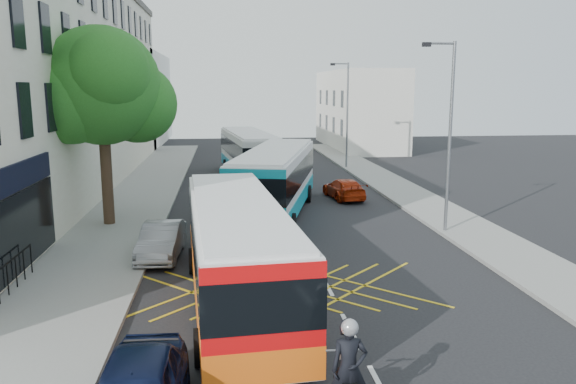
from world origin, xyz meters
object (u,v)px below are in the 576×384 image
object	(u,v)px
street_tree	(101,87)
parked_car_silver	(161,241)
lamp_far	(346,109)
bus_near	(237,251)
bus_mid	(276,180)
distant_car_grey	(263,145)
motorbike	(349,374)
bus_far	(249,153)
red_hatchback	(344,189)
distant_car_dark	(280,144)
lamp_near	(448,127)

from	to	relation	value
street_tree	parked_car_silver	distance (m)	8.15
lamp_far	parked_car_silver	bearing A→B (deg)	-118.05
street_tree	bus_near	size ratio (longest dim) A/B	0.80
bus_near	bus_mid	xyz separation A→B (m)	(2.20, 11.72, 0.11)
parked_car_silver	distant_car_grey	xyz separation A→B (m)	(6.17, 34.15, 0.07)
lamp_far	bus_mid	size ratio (longest dim) A/B	0.67
distant_car_grey	bus_near	bearing A→B (deg)	-88.67
bus_mid	motorbike	xyz separation A→B (m)	(-0.29, -17.96, -0.74)
motorbike	bus_near	bearing A→B (deg)	108.21
motorbike	bus_far	bearing A→B (deg)	92.09
motorbike	distant_car_grey	xyz separation A→B (m)	(1.54, 45.30, -0.26)
parked_car_silver	distant_car_grey	size ratio (longest dim) A/B	0.76
lamp_far	bus_mid	xyz separation A→B (m)	(-6.88, -15.32, -2.89)
bus_far	red_hatchback	world-z (taller)	bus_far
lamp_far	motorbike	world-z (taller)	lamp_far
bus_near	parked_car_silver	distance (m)	5.69
bus_near	bus_mid	distance (m)	11.93
distant_car_grey	parked_car_silver	bearing A→B (deg)	-93.86
bus_mid	motorbike	bearing A→B (deg)	-76.63
lamp_far	parked_car_silver	xyz separation A→B (m)	(-11.80, -22.14, -3.97)
street_tree	distant_car_dark	distance (m)	33.82
red_hatchback	distant_car_dark	world-z (taller)	distant_car_dark
lamp_far	bus_far	distance (m)	8.85
lamp_far	bus_near	world-z (taller)	lamp_far
bus_mid	red_hatchback	xyz separation A→B (m)	(4.25, 3.51, -1.15)
bus_near	distant_car_dark	distance (m)	41.83
motorbike	distant_car_dark	bearing A→B (deg)	86.99
red_hatchback	bus_mid	bearing A→B (deg)	32.72
bus_near	lamp_near	bearing A→B (deg)	33.47
bus_near	bus_far	bearing A→B (deg)	82.25
lamp_near	bus_far	world-z (taller)	lamp_near
bus_mid	parked_car_silver	bearing A→B (deg)	-111.51
street_tree	lamp_near	xyz separation A→B (m)	(14.71, -2.97, -1.68)
distant_car_grey	distant_car_dark	size ratio (longest dim) A/B	1.44
street_tree	bus_far	size ratio (longest dim) A/B	0.76
red_hatchback	distant_car_dark	distance (m)	26.27
lamp_far	motorbike	bearing A→B (deg)	-102.15
street_tree	lamp_near	world-z (taller)	street_tree
distant_car_dark	distant_car_grey	bearing A→B (deg)	49.82
bus_near	parked_car_silver	bearing A→B (deg)	114.66
street_tree	bus_near	bearing A→B (deg)	-60.66
lamp_far	parked_car_silver	size ratio (longest dim) A/B	2.04
street_tree	lamp_near	distance (m)	15.10
bus_mid	bus_far	distance (m)	12.00
lamp_near	distant_car_dark	distance (m)	34.87
bus_near	distant_car_grey	size ratio (longest dim) A/B	2.14
lamp_near	bus_near	world-z (taller)	lamp_near
red_hatchback	lamp_far	bearing A→B (deg)	-109.38
bus_far	red_hatchback	distance (m)	9.91
distant_car_dark	red_hatchback	bearing A→B (deg)	90.79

